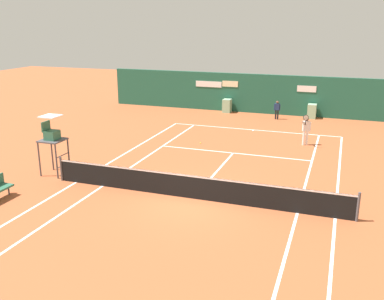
{
  "coord_description": "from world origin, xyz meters",
  "views": [
    {
      "loc": [
        5.16,
        -14.73,
        6.66
      ],
      "look_at": [
        -1.33,
        3.69,
        0.8
      ],
      "focal_mm": 40.53,
      "sensor_mm": 36.0,
      "label": 1
    }
  ],
  "objects": [
    {
      "name": "ground_plane",
      "position": [
        -0.0,
        0.58,
        0.0
      ],
      "size": [
        80.0,
        80.0,
        0.01
      ],
      "color": "#A8512D"
    },
    {
      "name": "sponsor_back_wall",
      "position": [
        -0.0,
        16.97,
        1.4
      ],
      "size": [
        25.0,
        1.02,
        2.89
      ],
      "color": "#1E5642",
      "rests_on": "ground_plane"
    },
    {
      "name": "tennis_ball_by_sideline",
      "position": [
        -2.19,
        7.56,
        0.03
      ],
      "size": [
        0.07,
        0.07,
        0.07
      ],
      "primitive_type": "sphere",
      "color": "#CCE033",
      "rests_on": "ground_plane"
    },
    {
      "name": "umpire_chair",
      "position": [
        -6.79,
        0.59,
        1.73
      ],
      "size": [
        1.0,
        1.0,
        2.69
      ],
      "rotation": [
        0.0,
        0.0,
        -1.57
      ],
      "color": "#47474C",
      "rests_on": "ground_plane"
    },
    {
      "name": "tennis_net",
      "position": [
        0.0,
        0.0,
        0.51
      ],
      "size": [
        12.1,
        0.1,
        1.07
      ],
      "color": "#4C4C51",
      "rests_on": "ground_plane"
    },
    {
      "name": "ball_kid_centre_post",
      "position": [
        0.88,
        15.28,
        0.75
      ],
      "size": [
        0.43,
        0.19,
        1.3
      ],
      "rotation": [
        0.0,
        0.0,
        3.24
      ],
      "color": "black",
      "rests_on": "ground_plane"
    },
    {
      "name": "player_on_baseline",
      "position": [
        3.39,
        9.21,
        0.96
      ],
      "size": [
        0.49,
        0.81,
        1.82
      ],
      "rotation": [
        0.0,
        0.0,
        3.52
      ],
      "color": "white",
      "rests_on": "ground_plane"
    }
  ]
}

